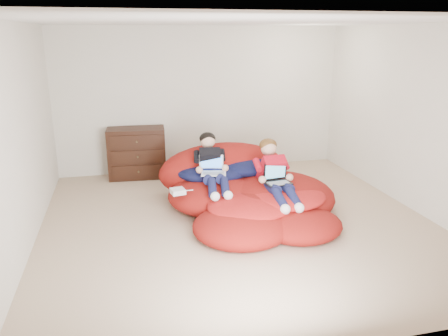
% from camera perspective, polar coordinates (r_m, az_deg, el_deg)
% --- Properties ---
extents(room_shell, '(5.10, 5.10, 2.77)m').
position_cam_1_polar(room_shell, '(5.68, 1.88, -5.09)').
color(room_shell, tan).
rests_on(room_shell, ground).
extents(dresser, '(0.98, 0.57, 0.86)m').
position_cam_1_polar(dresser, '(7.57, -11.31, 1.95)').
color(dresser, black).
rests_on(dresser, ground).
extents(beanbag_pile, '(2.37, 2.42, 0.92)m').
position_cam_1_polar(beanbag_pile, '(6.02, 3.12, -3.29)').
color(beanbag_pile, maroon).
rests_on(beanbag_pile, ground).
extents(cream_pillow, '(0.45, 0.29, 0.29)m').
position_cam_1_polar(cream_pillow, '(6.52, -3.09, 1.58)').
color(cream_pillow, beige).
rests_on(cream_pillow, beanbag_pile).
extents(older_boy, '(0.35, 1.03, 0.69)m').
position_cam_1_polar(older_boy, '(5.95, -1.64, 0.66)').
color(older_boy, black).
rests_on(older_boy, beanbag_pile).
extents(younger_boy, '(0.33, 1.11, 0.71)m').
position_cam_1_polar(younger_boy, '(5.79, 6.64, -0.49)').
color(younger_boy, red).
rests_on(younger_boy, beanbag_pile).
extents(laptop_white, '(0.37, 0.37, 0.24)m').
position_cam_1_polar(laptop_white, '(5.91, -1.51, -0.04)').
color(laptop_white, white).
rests_on(laptop_white, older_boy).
extents(laptop_black, '(0.36, 0.30, 0.25)m').
position_cam_1_polar(laptop_black, '(5.73, 6.92, -1.27)').
color(laptop_black, black).
rests_on(laptop_black, younger_boy).
extents(power_adapter, '(0.20, 0.20, 0.06)m').
position_cam_1_polar(power_adapter, '(5.67, -6.06, -3.04)').
color(power_adapter, white).
rests_on(power_adapter, beanbag_pile).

